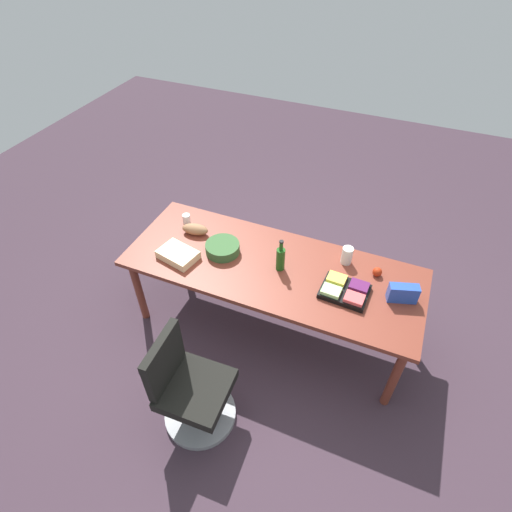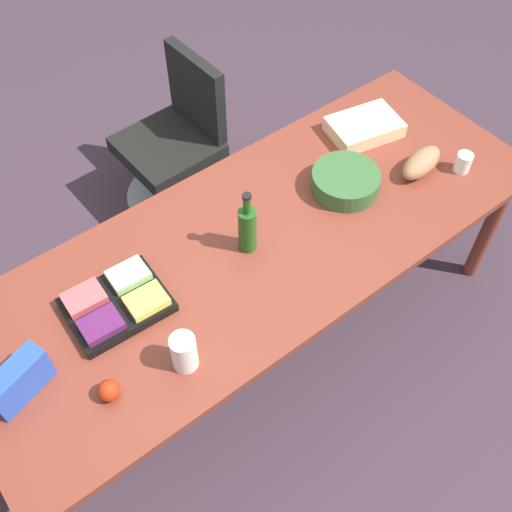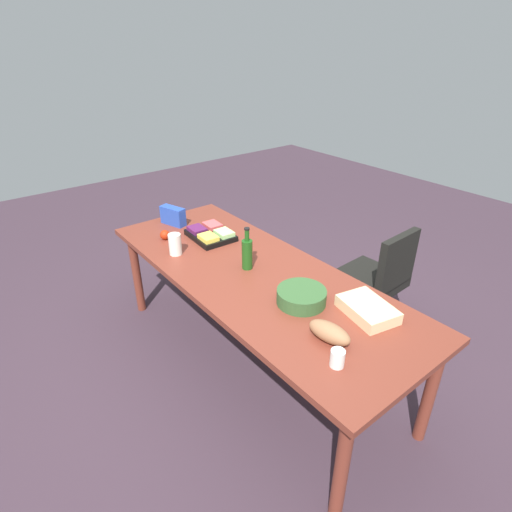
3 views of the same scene
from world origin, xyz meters
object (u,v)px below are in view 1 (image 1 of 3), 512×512
(office_chair, at_px, (191,392))
(fruit_platter, at_px, (345,290))
(mayo_jar, at_px, (347,255))
(paper_cup, at_px, (186,219))
(wine_bottle, at_px, (281,258))
(conference_table, at_px, (272,272))
(bread_loaf, at_px, (195,229))
(sheet_cake, at_px, (178,255))
(chip_bag_blue, at_px, (403,293))
(apple_red, at_px, (377,272))
(salad_bowl, at_px, (222,248))

(office_chair, distance_m, fruit_platter, 1.39)
(mayo_jar, xyz_separation_m, paper_cup, (-1.49, -0.05, -0.03))
(wine_bottle, bearing_deg, conference_table, -178.15)
(mayo_jar, bearing_deg, bread_loaf, -173.35)
(conference_table, height_order, fruit_platter, fruit_platter)
(office_chair, distance_m, sheet_cake, 1.11)
(bread_loaf, height_order, chip_bag_blue, chip_bag_blue)
(wine_bottle, distance_m, sheet_cake, 0.87)
(apple_red, distance_m, bread_loaf, 1.61)
(wine_bottle, bearing_deg, office_chair, -105.79)
(conference_table, bearing_deg, apple_red, 15.51)
(mayo_jar, relative_size, chip_bag_blue, 0.71)
(sheet_cake, bearing_deg, paper_cup, 110.97)
(wine_bottle, distance_m, mayo_jar, 0.56)
(chip_bag_blue, bearing_deg, sheet_cake, -172.24)
(conference_table, bearing_deg, office_chair, -102.29)
(apple_red, relative_size, sheet_cake, 0.24)
(salad_bowl, bearing_deg, sheet_cake, -146.67)
(apple_red, relative_size, paper_cup, 0.84)
(apple_red, height_order, wine_bottle, wine_bottle)
(apple_red, relative_size, chip_bag_blue, 0.35)
(office_chair, bearing_deg, paper_cup, 118.74)
(salad_bowl, bearing_deg, chip_bag_blue, 1.49)
(apple_red, height_order, mayo_jar, mayo_jar)
(fruit_platter, bearing_deg, paper_cup, 169.29)
(conference_table, xyz_separation_m, sheet_cake, (-0.77, -0.21, 0.11))
(apple_red, height_order, bread_loaf, bread_loaf)
(wine_bottle, bearing_deg, bread_loaf, 171.91)
(bread_loaf, relative_size, sheet_cake, 0.75)
(sheet_cake, bearing_deg, mayo_jar, 20.37)
(apple_red, xyz_separation_m, wine_bottle, (-0.75, -0.23, 0.08))
(office_chair, relative_size, sheet_cake, 2.75)
(salad_bowl, relative_size, mayo_jar, 1.88)
(office_chair, bearing_deg, apple_red, 50.80)
(wine_bottle, height_order, salad_bowl, wine_bottle)
(conference_table, bearing_deg, salad_bowl, -179.65)
(conference_table, bearing_deg, sheet_cake, -164.73)
(salad_bowl, xyz_separation_m, chip_bag_blue, (1.49, 0.04, 0.03))
(salad_bowl, distance_m, fruit_platter, 1.08)
(apple_red, xyz_separation_m, mayo_jar, (-0.27, 0.05, 0.04))
(apple_red, xyz_separation_m, sheet_cake, (-1.59, -0.44, -0.00))
(conference_table, xyz_separation_m, paper_cup, (-0.94, 0.23, 0.12))
(apple_red, relative_size, fruit_platter, 0.20)
(salad_bowl, height_order, paper_cup, paper_cup)
(mayo_jar, bearing_deg, sheet_cake, -159.63)
(sheet_cake, bearing_deg, salad_bowl, 33.33)
(bread_loaf, bearing_deg, chip_bag_blue, -2.76)
(bread_loaf, bearing_deg, mayo_jar, 6.65)
(office_chair, xyz_separation_m, salad_bowl, (-0.22, 1.06, 0.48))
(bread_loaf, distance_m, sheet_cake, 0.34)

